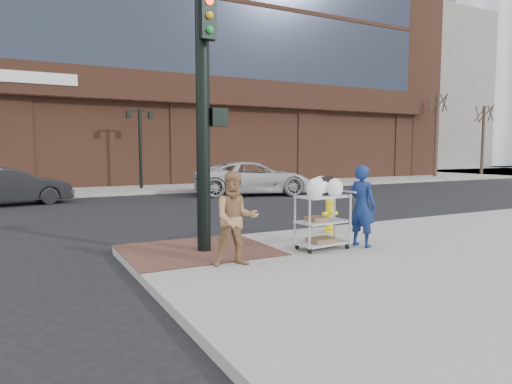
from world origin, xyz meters
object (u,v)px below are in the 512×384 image
pedestrian_tan (236,219)px  sedan_dark (9,187)px  lamp_post (140,140)px  fire_hydrant (330,214)px  traffic_signal_pole (205,110)px  utility_cart (323,216)px  minivan_white (253,178)px  woman_blue (362,206)px

pedestrian_tan → sedan_dark: bearing=119.1°
lamp_post → fire_hydrant: lamp_post is taller
sedan_dark → fire_hydrant: bearing=-161.3°
fire_hydrant → traffic_signal_pole: bearing=-171.9°
utility_cart → fire_hydrant: (1.22, 1.38, -0.21)m
traffic_signal_pole → minivan_white: 12.90m
traffic_signal_pole → sedan_dark: bearing=106.7°
minivan_white → fire_hydrant: size_ratio=6.54×
traffic_signal_pole → utility_cart: traffic_signal_pole is taller
woman_blue → fire_hydrant: size_ratio=1.92×
woman_blue → utility_cart: size_ratio=1.15×
sedan_dark → utility_cart: 13.51m
utility_cart → woman_blue: bearing=-10.0°
traffic_signal_pole → utility_cart: size_ratio=3.52×
traffic_signal_pole → woman_blue: 3.63m
traffic_signal_pole → woman_blue: traffic_signal_pole is taller
lamp_post → traffic_signal_pole: size_ratio=0.80×
woman_blue → traffic_signal_pole: bearing=54.5°
lamp_post → minivan_white: size_ratio=0.72×
traffic_signal_pole → utility_cart: (2.07, -0.91, -2.04)m
minivan_white → fire_hydrant: (-3.38, -10.38, -0.19)m
sedan_dark → minivan_white: (10.11, -0.58, 0.06)m
sedan_dark → fire_hydrant: size_ratio=5.10×
traffic_signal_pole → minivan_white: bearing=58.4°
lamp_post → woman_blue: 16.38m
woman_blue → pedestrian_tan: bearing=78.8°
utility_cart → fire_hydrant: utility_cart is taller
lamp_post → fire_hydrant: 14.92m
utility_cart → fire_hydrant: bearing=48.5°
sedan_dark → utility_cart: bearing=-168.8°
traffic_signal_pole → lamp_post: bearing=80.8°
lamp_post → minivan_white: bearing=-46.2°
traffic_signal_pole → sedan_dark: (-3.43, 11.43, -2.11)m
traffic_signal_pole → fire_hydrant: traffic_signal_pole is taller
traffic_signal_pole → utility_cart: bearing=-23.8°
minivan_white → fire_hydrant: 10.92m
sedan_dark → minivan_white: bearing=-106.1°
woman_blue → lamp_post: bearing=-13.9°
utility_cart → fire_hydrant: size_ratio=1.66×
woman_blue → minivan_white: woman_blue is taller
pedestrian_tan → traffic_signal_pole: bearing=105.2°
fire_hydrant → sedan_dark: bearing=121.5°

